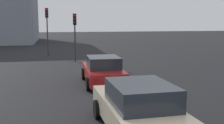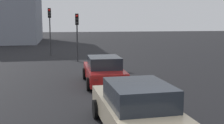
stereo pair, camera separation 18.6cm
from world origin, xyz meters
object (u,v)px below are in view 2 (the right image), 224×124
object	(u,v)px
traffic_light_near_right	(77,27)
traffic_light_near_left	(50,22)
car_beige_second	(137,109)
car_red_lead	(104,71)

from	to	relation	value
traffic_light_near_right	traffic_light_near_left	bearing A→B (deg)	-149.37
car_beige_second	traffic_light_near_left	distance (m)	19.68
car_red_lead	car_beige_second	world-z (taller)	car_beige_second
traffic_light_near_right	car_red_lead	bearing A→B (deg)	8.20
car_red_lead	traffic_light_near_left	distance (m)	13.33
car_red_lead	car_beige_second	size ratio (longest dim) A/B	0.89
traffic_light_near_left	traffic_light_near_right	world-z (taller)	traffic_light_near_left
traffic_light_near_left	traffic_light_near_right	bearing A→B (deg)	32.32
car_red_lead	car_beige_second	xyz separation A→B (m)	(-6.57, 0.09, 0.03)
car_red_lead	traffic_light_near_left	world-z (taller)	traffic_light_near_left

